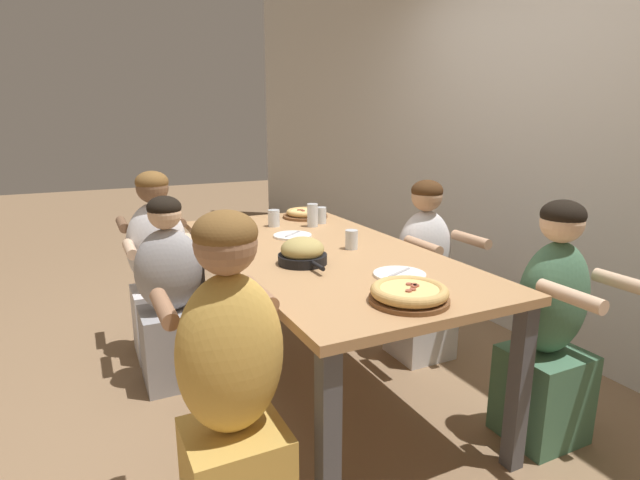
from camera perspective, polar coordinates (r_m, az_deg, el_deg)
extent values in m
plane|color=#896B4C|center=(2.95, 0.00, -16.05)|extent=(18.00, 18.00, 0.00)
cube|color=silver|center=(3.53, 24.28, 14.79)|extent=(10.00, 0.06, 3.20)
cube|color=tan|center=(2.65, 0.00, -1.47)|extent=(2.08, 1.01, 0.04)
cube|color=#4C4C51|center=(3.52, -13.66, -4.67)|extent=(0.07, 0.07, 0.75)
cube|color=#4C4C51|center=(1.84, 0.92, -22.67)|extent=(0.07, 0.07, 0.75)
cube|color=#4C4C51|center=(3.79, -0.41, -2.92)|extent=(0.07, 0.07, 0.75)
cube|color=#4C4C51|center=(2.32, 21.77, -15.41)|extent=(0.07, 0.07, 0.75)
cylinder|color=brown|center=(1.93, 10.13, -6.73)|extent=(0.31, 0.31, 0.02)
torus|color=tan|center=(1.92, 10.17, -5.76)|extent=(0.30, 0.30, 0.04)
cylinder|color=#E5C675|center=(1.92, 10.16, -5.96)|extent=(0.24, 0.24, 0.04)
cylinder|color=#9E4C38|center=(1.95, 10.58, -5.04)|extent=(0.02, 0.02, 0.01)
cylinder|color=#9E4C38|center=(1.90, 10.57, -5.57)|extent=(0.02, 0.02, 0.01)
cylinder|color=#9E4C38|center=(1.94, 10.87, -5.14)|extent=(0.02, 0.02, 0.01)
cylinder|color=#9E4C38|center=(1.88, 10.09, -5.75)|extent=(0.02, 0.02, 0.01)
cylinder|color=#9E4C38|center=(1.95, 10.13, -4.99)|extent=(0.02, 0.02, 0.01)
cylinder|color=#9E4C38|center=(1.93, 10.68, -5.23)|extent=(0.02, 0.02, 0.01)
cylinder|color=brown|center=(3.48, -1.70, 2.73)|extent=(0.31, 0.31, 0.02)
torus|color=tan|center=(3.47, -1.71, 3.22)|extent=(0.26, 0.26, 0.03)
cylinder|color=#E5C675|center=(3.48, -1.70, 3.12)|extent=(0.22, 0.22, 0.03)
cylinder|color=#9E4C38|center=(3.49, -2.16, 3.48)|extent=(0.02, 0.02, 0.01)
cylinder|color=#9E4C38|center=(3.46, -1.29, 3.37)|extent=(0.02, 0.02, 0.01)
cylinder|color=#9E4C38|center=(3.47, -0.89, 3.43)|extent=(0.02, 0.02, 0.01)
cylinder|color=#9E4C38|center=(3.46, -1.11, 3.39)|extent=(0.02, 0.02, 0.01)
cylinder|color=#9E4C38|center=(3.47, -2.04, 3.41)|extent=(0.02, 0.02, 0.01)
cylinder|color=#9E4C38|center=(3.49, -2.44, 3.46)|extent=(0.02, 0.02, 0.01)
cylinder|color=#9E4C38|center=(3.45, -1.92, 3.36)|extent=(0.02, 0.02, 0.01)
cylinder|color=black|center=(2.38, -2.01, -2.18)|extent=(0.24, 0.24, 0.05)
cylinder|color=black|center=(2.23, -0.23, -2.99)|extent=(0.11, 0.02, 0.02)
ellipsoid|color=tan|center=(2.37, -2.02, -1.05)|extent=(0.21, 0.21, 0.11)
cylinder|color=white|center=(2.23, 9.07, -3.90)|extent=(0.23, 0.23, 0.01)
cube|color=#B7B7BC|center=(2.23, 9.08, -3.68)|extent=(0.08, 0.15, 0.01)
cylinder|color=white|center=(2.93, -3.15, 0.51)|extent=(0.23, 0.23, 0.01)
cube|color=#B7B7BC|center=(2.92, -3.16, 0.68)|extent=(0.10, 0.13, 0.01)
cylinder|color=silver|center=(2.80, -8.90, 0.81)|extent=(0.07, 0.07, 0.11)
cylinder|color=silver|center=(2.81, -8.88, 0.34)|extent=(0.06, 0.06, 0.06)
cylinder|color=silver|center=(3.18, -0.86, 2.85)|extent=(0.07, 0.07, 0.15)
cylinder|color=silver|center=(2.64, 3.62, 0.05)|extent=(0.07, 0.07, 0.10)
cylinder|color=silver|center=(3.20, -5.30, 2.50)|extent=(0.08, 0.08, 0.11)
cylinder|color=silver|center=(3.20, -5.29, 2.08)|extent=(0.07, 0.07, 0.06)
cylinder|color=silver|center=(3.28, 0.13, 2.84)|extent=(0.07, 0.07, 0.11)
cube|color=#477556|center=(2.64, 24.03, -15.76)|extent=(0.32, 0.34, 0.43)
ellipsoid|color=#477556|center=(2.45, 25.11, -6.01)|extent=(0.24, 0.36, 0.52)
sphere|color=beige|center=(2.37, 25.96, 1.87)|extent=(0.18, 0.18, 0.18)
ellipsoid|color=black|center=(2.36, 26.04, 2.63)|extent=(0.19, 0.19, 0.13)
cylinder|color=beige|center=(2.45, 31.63, -4.27)|extent=(0.28, 0.06, 0.06)
cylinder|color=beige|center=(2.17, 26.70, -5.75)|extent=(0.28, 0.06, 0.06)
ellipsoid|color=gold|center=(1.70, -10.17, -12.73)|extent=(0.24, 0.36, 0.56)
sphere|color=#9E7051|center=(1.57, -10.75, -0.41)|extent=(0.20, 0.20, 0.20)
ellipsoid|color=brown|center=(1.57, -10.81, 0.84)|extent=(0.21, 0.21, 0.14)
cylinder|color=#9E7051|center=(1.81, -17.39, -7.44)|extent=(0.28, 0.06, 0.06)
cylinder|color=#9E7051|center=(1.88, -7.04, -6.05)|extent=(0.28, 0.06, 0.06)
cube|color=silver|center=(3.36, -17.51, -8.73)|extent=(0.32, 0.34, 0.43)
ellipsoid|color=silver|center=(3.21, -18.14, -0.66)|extent=(0.24, 0.36, 0.54)
sphere|color=brown|center=(3.14, -18.63, 5.71)|extent=(0.19, 0.19, 0.19)
ellipsoid|color=brown|center=(3.14, -18.68, 6.30)|extent=(0.19, 0.19, 0.13)
cylinder|color=brown|center=(3.37, -21.66, 1.68)|extent=(0.28, 0.06, 0.06)
cylinder|color=brown|center=(3.41, -15.93, 2.26)|extent=(0.28, 0.06, 0.06)
cube|color=silver|center=(3.24, 11.40, -9.21)|extent=(0.32, 0.34, 0.43)
ellipsoid|color=silver|center=(3.09, 11.81, -1.23)|extent=(0.24, 0.36, 0.50)
sphere|color=tan|center=(3.02, 12.12, 4.93)|extent=(0.18, 0.18, 0.18)
ellipsoid|color=#422814|center=(3.01, 12.15, 5.54)|extent=(0.19, 0.19, 0.13)
cylinder|color=tan|center=(3.02, 16.85, 0.07)|extent=(0.28, 0.06, 0.06)
cylinder|color=tan|center=(2.80, 11.68, -0.66)|extent=(0.28, 0.06, 0.06)
cube|color=#99999E|center=(2.99, -16.29, -11.53)|extent=(0.32, 0.34, 0.43)
ellipsoid|color=#99999E|center=(2.83, -16.90, -3.30)|extent=(0.24, 0.36, 0.46)
sphere|color=beige|center=(2.76, -17.35, 2.95)|extent=(0.18, 0.18, 0.18)
ellipsoid|color=black|center=(2.75, -17.40, 3.57)|extent=(0.18, 0.18, 0.12)
cylinder|color=beige|center=(2.99, -20.90, -0.97)|extent=(0.28, 0.06, 0.06)
cylinder|color=beige|center=(3.03, -14.47, -0.28)|extent=(0.28, 0.06, 0.06)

